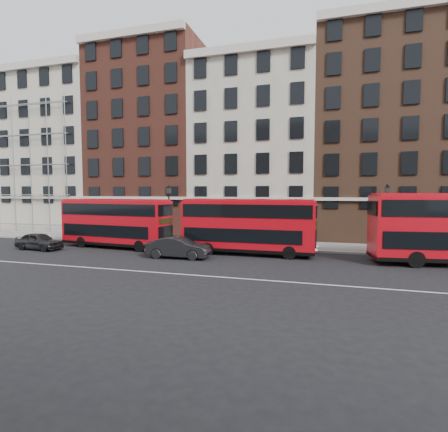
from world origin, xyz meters
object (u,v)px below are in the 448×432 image
(bus_c, at_px, (248,225))
(car_rear, at_px, (39,241))
(bus_b, at_px, (115,222))
(car_front, at_px, (178,247))

(bus_c, bearing_deg, car_rear, -170.72)
(bus_b, height_order, bus_c, bus_c)
(car_rear, bearing_deg, bus_c, -76.14)
(bus_c, relative_size, car_front, 2.18)
(bus_c, bearing_deg, car_front, -147.72)
(car_front, bearing_deg, car_rear, 86.99)
(bus_b, height_order, car_front, bus_b)
(bus_b, xyz_separation_m, car_front, (7.19, -2.87, -1.49))
(car_rear, xyz_separation_m, car_front, (12.77, -0.10, 0.06))
(bus_c, bearing_deg, bus_b, -179.78)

